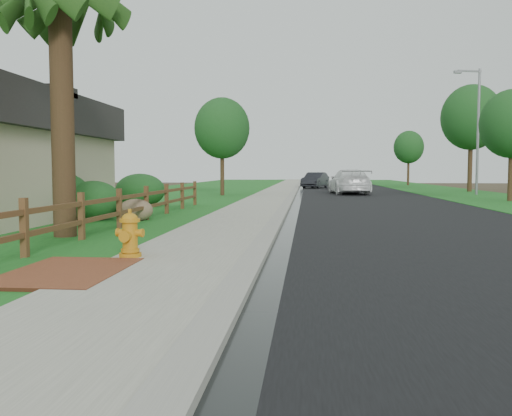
# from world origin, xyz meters

# --- Properties ---
(ground) EXTENTS (120.00, 120.00, 0.00)m
(ground) POSITION_xyz_m (0.00, 0.00, 0.00)
(ground) COLOR #3B2F20
(road) EXTENTS (8.00, 90.00, 0.02)m
(road) POSITION_xyz_m (4.60, 35.00, 0.01)
(road) COLOR black
(road) RESTS_ON ground
(curb) EXTENTS (0.40, 90.00, 0.12)m
(curb) POSITION_xyz_m (0.40, 35.00, 0.06)
(curb) COLOR gray
(curb) RESTS_ON ground
(wet_gutter) EXTENTS (0.50, 90.00, 0.00)m
(wet_gutter) POSITION_xyz_m (0.75, 35.00, 0.02)
(wet_gutter) COLOR black
(wet_gutter) RESTS_ON road
(sidewalk) EXTENTS (2.20, 90.00, 0.10)m
(sidewalk) POSITION_xyz_m (-0.90, 35.00, 0.05)
(sidewalk) COLOR gray
(sidewalk) RESTS_ON ground
(grass_strip) EXTENTS (1.60, 90.00, 0.06)m
(grass_strip) POSITION_xyz_m (-2.80, 35.00, 0.03)
(grass_strip) COLOR #17511B
(grass_strip) RESTS_ON ground
(lawn_near) EXTENTS (9.00, 90.00, 0.04)m
(lawn_near) POSITION_xyz_m (-8.00, 35.00, 0.02)
(lawn_near) COLOR #17511B
(lawn_near) RESTS_ON ground
(verge_far) EXTENTS (6.00, 90.00, 0.04)m
(verge_far) POSITION_xyz_m (11.50, 35.00, 0.02)
(verge_far) COLOR #17511B
(verge_far) RESTS_ON ground
(brick_patch) EXTENTS (1.60, 2.40, 0.11)m
(brick_patch) POSITION_xyz_m (-2.20, -1.00, 0.06)
(brick_patch) COLOR brown
(brick_patch) RESTS_ON ground
(ranch_fence) EXTENTS (0.12, 16.92, 1.10)m
(ranch_fence) POSITION_xyz_m (-3.60, 6.40, 0.62)
(ranch_fence) COLOR #51381B
(ranch_fence) RESTS_ON ground
(fire_hydrant) EXTENTS (0.54, 0.43, 0.82)m
(fire_hydrant) POSITION_xyz_m (-1.70, 0.38, 0.48)
(fire_hydrant) COLOR #BF7016
(fire_hydrant) RESTS_ON sidewalk
(white_suv) EXTENTS (2.76, 5.71, 1.60)m
(white_suv) POSITION_xyz_m (4.06, 27.61, 0.82)
(white_suv) COLOR white
(white_suv) RESTS_ON road
(dark_car_mid) EXTENTS (2.41, 4.32, 1.39)m
(dark_car_mid) POSITION_xyz_m (4.16, 34.98, 0.72)
(dark_car_mid) COLOR black
(dark_car_mid) RESTS_ON road
(dark_car_far) EXTENTS (2.61, 4.42, 1.38)m
(dark_car_far) POSITION_xyz_m (2.00, 39.19, 0.71)
(dark_car_far) COLOR black
(dark_car_far) RESTS_ON road
(streetlight) EXTENTS (1.80, 0.64, 7.92)m
(streetlight) POSITION_xyz_m (11.86, 26.87, 4.49)
(streetlight) COLOR gray
(streetlight) RESTS_ON ground
(boulder) EXTENTS (1.14, 0.90, 0.71)m
(boulder) POSITION_xyz_m (-3.90, 7.47, 0.36)
(boulder) COLOR brown
(boulder) RESTS_ON ground
(shrub_b) EXTENTS (2.87, 2.87, 1.56)m
(shrub_b) POSITION_xyz_m (-6.50, 7.55, 0.78)
(shrub_b) COLOR #184318
(shrub_b) RESTS_ON ground
(shrub_c) EXTENTS (2.28, 2.28, 1.25)m
(shrub_c) POSITION_xyz_m (-5.30, 7.64, 0.63)
(shrub_c) COLOR #184318
(shrub_c) RESTS_ON ground
(shrub_d) EXTENTS (2.50, 2.50, 1.44)m
(shrub_d) POSITION_xyz_m (-5.81, 14.00, 0.72)
(shrub_d) COLOR #184318
(shrub_d) RESTS_ON ground
(tree_near_left) EXTENTS (3.39, 3.39, 6.01)m
(tree_near_left) POSITION_xyz_m (-3.90, 24.41, 4.13)
(tree_near_left) COLOR #332514
(tree_near_left) RESTS_ON ground
(tree_near_right) EXTENTS (3.11, 3.11, 5.59)m
(tree_near_right) POSITION_xyz_m (11.42, 19.59, 3.87)
(tree_near_right) COLOR #332514
(tree_near_right) RESTS_ON ground
(tree_mid_right) EXTENTS (4.25, 4.25, 7.71)m
(tree_mid_right) POSITION_xyz_m (13.00, 31.87, 5.35)
(tree_mid_right) COLOR #332514
(tree_mid_right) RESTS_ON ground
(tree_far_right) EXTENTS (3.05, 3.05, 5.63)m
(tree_far_right) POSITION_xyz_m (11.65, 48.46, 3.94)
(tree_far_right) COLOR #332514
(tree_far_right) RESTS_ON ground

